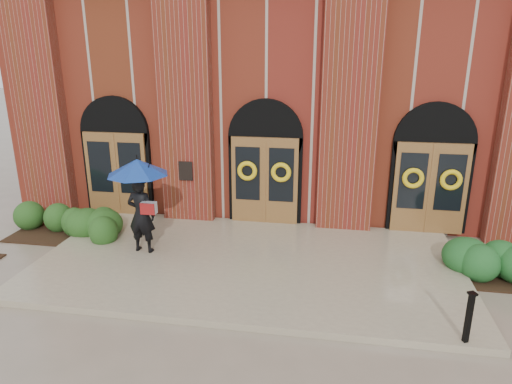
# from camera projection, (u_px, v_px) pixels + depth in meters

# --- Properties ---
(ground) EXTENTS (90.00, 90.00, 0.00)m
(ground) POSITION_uv_depth(u_px,v_px,m) (247.00, 268.00, 10.85)
(ground) COLOR gray
(ground) RESTS_ON ground
(landing) EXTENTS (10.00, 5.30, 0.15)m
(landing) POSITION_uv_depth(u_px,v_px,m) (248.00, 263.00, 10.97)
(landing) COLOR tan
(landing) RESTS_ON ground
(church_building) EXTENTS (16.20, 12.53, 7.00)m
(church_building) POSITION_uv_depth(u_px,v_px,m) (288.00, 88.00, 18.05)
(church_building) COLOR maroon
(church_building) RESTS_ON ground
(man_with_umbrella) EXTENTS (1.59, 1.59, 2.36)m
(man_with_umbrella) POSITION_uv_depth(u_px,v_px,m) (139.00, 188.00, 10.95)
(man_with_umbrella) COLOR black
(man_with_umbrella) RESTS_ON landing
(metal_post) EXTENTS (0.17, 0.17, 0.95)m
(metal_post) POSITION_uv_depth(u_px,v_px,m) (469.00, 316.00, 7.76)
(metal_post) COLOR black
(metal_post) RESTS_ON landing
(hedge_wall_left) EXTENTS (3.03, 1.21, 0.78)m
(hedge_wall_left) POSITION_uv_depth(u_px,v_px,m) (69.00, 223.00, 12.57)
(hedge_wall_left) COLOR #214617
(hedge_wall_left) RESTS_ON ground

